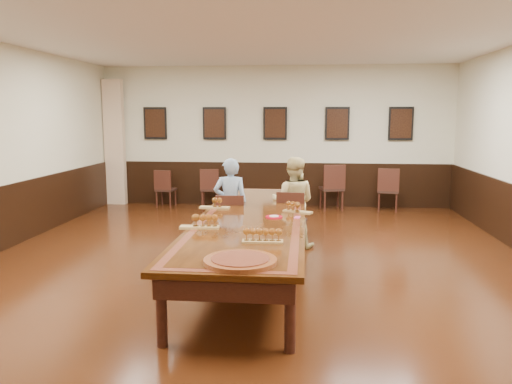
# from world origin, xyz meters

# --- Properties ---
(floor) EXTENTS (8.00, 10.00, 0.02)m
(floor) POSITION_xyz_m (0.00, 0.00, -0.01)
(floor) COLOR black
(floor) RESTS_ON ground
(ceiling) EXTENTS (8.00, 10.00, 0.02)m
(ceiling) POSITION_xyz_m (0.00, 0.00, 3.21)
(ceiling) COLOR white
(ceiling) RESTS_ON floor
(wall_back) EXTENTS (8.00, 0.02, 3.20)m
(wall_back) POSITION_xyz_m (0.00, 5.01, 1.60)
(wall_back) COLOR beige
(wall_back) RESTS_ON floor
(wall_front) EXTENTS (8.00, 0.02, 3.20)m
(wall_front) POSITION_xyz_m (0.00, -5.01, 1.60)
(wall_front) COLOR beige
(wall_front) RESTS_ON floor
(chair_man) EXTENTS (0.47, 0.50, 0.90)m
(chair_man) POSITION_xyz_m (-0.44, 0.94, 0.45)
(chair_man) COLOR black
(chair_man) RESTS_ON floor
(chair_woman) EXTENTS (0.49, 0.52, 0.92)m
(chair_woman) POSITION_xyz_m (0.50, 1.22, 0.46)
(chair_woman) COLOR black
(chair_woman) RESTS_ON floor
(spare_chair_a) EXTENTS (0.44, 0.48, 0.86)m
(spare_chair_a) POSITION_xyz_m (-2.48, 4.57, 0.43)
(spare_chair_a) COLOR black
(spare_chair_a) RESTS_ON floor
(spare_chair_b) EXTENTS (0.46, 0.49, 0.89)m
(spare_chair_b) POSITION_xyz_m (-1.45, 4.60, 0.45)
(spare_chair_b) COLOR black
(spare_chair_b) RESTS_ON floor
(spare_chair_c) EXTENTS (0.57, 0.61, 1.02)m
(spare_chair_c) POSITION_xyz_m (1.29, 4.54, 0.51)
(spare_chair_c) COLOR black
(spare_chair_c) RESTS_ON floor
(spare_chair_d) EXTENTS (0.53, 0.56, 0.96)m
(spare_chair_d) POSITION_xyz_m (2.52, 4.54, 0.48)
(spare_chair_d) COLOR black
(spare_chair_d) RESTS_ON floor
(person_man) EXTENTS (0.56, 0.40, 1.44)m
(person_man) POSITION_xyz_m (-0.45, 1.03, 0.72)
(person_man) COLOR teal
(person_man) RESTS_ON floor
(person_woman) EXTENTS (0.78, 0.65, 1.44)m
(person_woman) POSITION_xyz_m (0.51, 1.31, 0.72)
(person_woman) COLOR beige
(person_woman) RESTS_ON floor
(pink_phone) EXTENTS (0.09, 0.15, 0.01)m
(pink_phone) POSITION_xyz_m (0.60, -0.06, 0.76)
(pink_phone) COLOR #E84D93
(pink_phone) RESTS_ON conference_table
(curtain) EXTENTS (0.45, 0.18, 2.90)m
(curtain) POSITION_xyz_m (-3.75, 4.82, 1.45)
(curtain) COLOR #D1B090
(curtain) RESTS_ON floor
(wainscoting) EXTENTS (8.00, 10.00, 1.00)m
(wainscoting) POSITION_xyz_m (0.00, 0.00, 0.50)
(wainscoting) COLOR black
(wainscoting) RESTS_ON floor
(conference_table) EXTENTS (1.40, 5.00, 0.76)m
(conference_table) POSITION_xyz_m (0.00, 0.00, 0.61)
(conference_table) COLOR black
(conference_table) RESTS_ON floor
(posters) EXTENTS (6.14, 0.04, 0.74)m
(posters) POSITION_xyz_m (0.00, 4.94, 1.90)
(posters) COLOR black
(posters) RESTS_ON wall_back
(flight_a) EXTENTS (0.44, 0.15, 0.16)m
(flight_a) POSITION_xyz_m (-0.59, 0.49, 0.83)
(flight_a) COLOR olive
(flight_a) RESTS_ON conference_table
(flight_b) EXTENTS (0.42, 0.29, 0.15)m
(flight_b) POSITION_xyz_m (0.57, 0.30, 0.82)
(flight_b) COLOR olive
(flight_b) RESTS_ON conference_table
(flight_c) EXTENTS (0.47, 0.17, 0.17)m
(flight_c) POSITION_xyz_m (-0.52, -0.79, 0.83)
(flight_c) COLOR olive
(flight_c) RESTS_ON conference_table
(flight_d) EXTENTS (0.44, 0.15, 0.16)m
(flight_d) POSITION_xyz_m (0.26, -1.40, 0.83)
(flight_d) COLOR olive
(flight_d) RESTS_ON conference_table
(red_plate_grp) EXTENTS (0.22, 0.22, 0.03)m
(red_plate_grp) POSITION_xyz_m (0.30, -0.09, 0.76)
(red_plate_grp) COLOR red
(red_plate_grp) RESTS_ON conference_table
(carved_platter) EXTENTS (0.75, 0.75, 0.05)m
(carved_platter) POSITION_xyz_m (0.12, -2.15, 0.78)
(carved_platter) COLOR #602A13
(carved_platter) RESTS_ON conference_table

